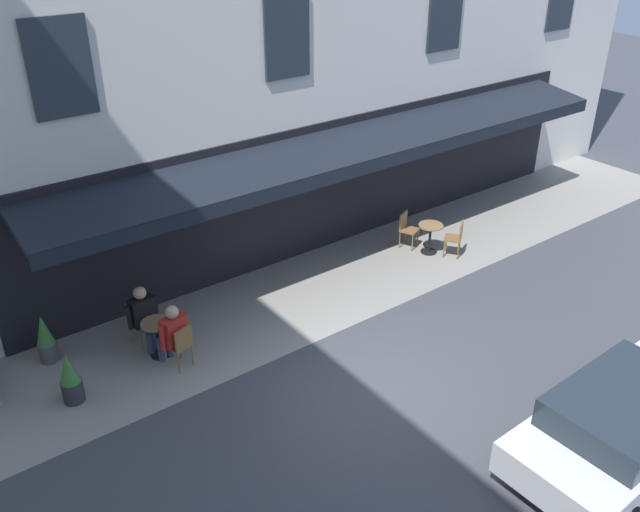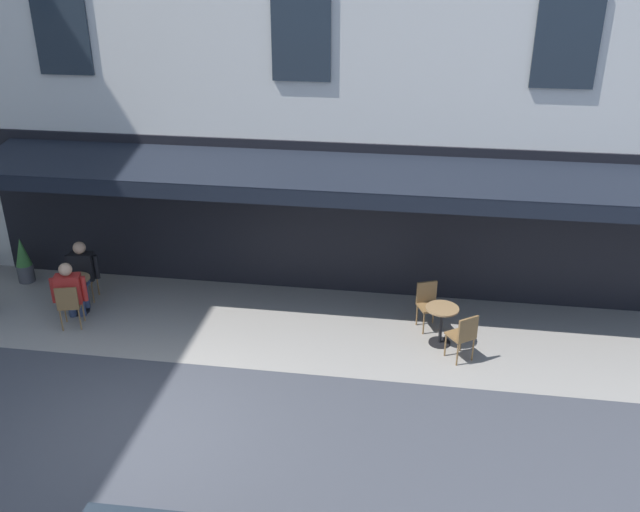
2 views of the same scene
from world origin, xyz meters
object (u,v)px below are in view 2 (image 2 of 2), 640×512
object	(u,v)px
cafe_chair_wicker_back_row	(86,273)
cafe_chair_wicker_facing_street	(428,301)
cafe_table_near_entrance	(76,290)
cafe_chair_wicker_near_door	(464,334)
cafe_chair_wicker_corner_right	(69,303)
cafe_table_mid_terrace	(441,320)
seated_companion_in_black	(82,271)
potted_plant_under_sign	(24,261)
seated_patron_in_red	(70,290)

from	to	relation	value
cafe_chair_wicker_back_row	cafe_chair_wicker_facing_street	xyz separation A→B (m)	(-6.95, 0.16, 0.00)
cafe_table_near_entrance	cafe_chair_wicker_near_door	world-z (taller)	cafe_chair_wicker_near_door
cafe_chair_wicker_corner_right	cafe_chair_wicker_back_row	size ratio (longest dim) A/B	1.00
cafe_table_mid_terrace	seated_companion_in_black	size ratio (longest dim) A/B	0.57
potted_plant_under_sign	seated_companion_in_black	bearing A→B (deg)	157.99
cafe_chair_wicker_facing_street	potted_plant_under_sign	size ratio (longest dim) A/B	0.90
cafe_chair_wicker_corner_right	cafe_chair_wicker_back_row	world-z (taller)	same
cafe_table_near_entrance	potted_plant_under_sign	world-z (taller)	potted_plant_under_sign
seated_companion_in_black	cafe_chair_wicker_near_door	bearing A→B (deg)	172.16
cafe_chair_wicker_near_door	cafe_chair_wicker_facing_street	bearing A→B (deg)	-60.57
cafe_chair_wicker_facing_street	seated_companion_in_black	world-z (taller)	seated_companion_in_black
cafe_table_mid_terrace	seated_patron_in_red	xyz separation A→B (m)	(6.99, 0.29, 0.21)
cafe_table_near_entrance	potted_plant_under_sign	xyz separation A→B (m)	(1.76, -1.10, 0.00)
cafe_chair_wicker_corner_right	potted_plant_under_sign	xyz separation A→B (m)	(1.94, -1.71, -0.06)
seated_patron_in_red	cafe_table_near_entrance	bearing A→B (deg)	-74.04
cafe_chair_wicker_back_row	cafe_chair_wicker_facing_street	bearing A→B (deg)	178.70
cafe_chair_wicker_corner_right	cafe_chair_wicker_near_door	xyz separation A→B (m)	(-7.30, 0.02, 0.00)
seated_companion_in_black	potted_plant_under_sign	bearing A→B (deg)	-22.01
cafe_chair_wicker_back_row	cafe_table_mid_terrace	world-z (taller)	cafe_chair_wicker_back_row
cafe_table_near_entrance	cafe_chair_wicker_corner_right	xyz separation A→B (m)	(-0.17, 0.61, 0.06)
cafe_chair_wicker_facing_street	seated_companion_in_black	size ratio (longest dim) A/B	0.70
cafe_chair_wicker_near_door	cafe_chair_wicker_back_row	bearing A→B (deg)	-9.39
cafe_chair_wicker_back_row	seated_companion_in_black	world-z (taller)	seated_companion_in_black
cafe_chair_wicker_corner_right	seated_companion_in_black	bearing A→B (deg)	-77.26
cafe_table_near_entrance	cafe_chair_wicker_back_row	size ratio (longest dim) A/B	0.82
seated_patron_in_red	cafe_chair_wicker_facing_street	bearing A→B (deg)	-172.66
cafe_chair_wicker_corner_right	cafe_chair_wicker_near_door	bearing A→B (deg)	179.86
seated_companion_in_black	potted_plant_under_sign	distance (m)	1.85
cafe_chair_wicker_near_door	seated_patron_in_red	bearing A→B (deg)	-1.75
cafe_chair_wicker_near_door	potted_plant_under_sign	world-z (taller)	potted_plant_under_sign
cafe_chair_wicker_back_row	cafe_table_mid_terrace	size ratio (longest dim) A/B	1.21
cafe_chair_wicker_corner_right	cafe_table_mid_terrace	world-z (taller)	cafe_chair_wicker_corner_right
cafe_table_near_entrance	seated_patron_in_red	bearing A→B (deg)	105.96
cafe_chair_wicker_corner_right	cafe_chair_wicker_near_door	world-z (taller)	same
cafe_chair_wicker_back_row	cafe_chair_wicker_facing_street	distance (m)	6.95
cafe_table_near_entrance	seated_companion_in_black	xyz separation A→B (m)	(0.06, -0.41, 0.21)
cafe_chair_wicker_corner_right	cafe_chair_wicker_facing_street	bearing A→B (deg)	-170.86
cafe_chair_wicker_near_door	potted_plant_under_sign	xyz separation A→B (m)	(9.24, -1.73, -0.06)
cafe_chair_wicker_corner_right	cafe_chair_wicker_back_row	bearing A→B (deg)	-78.09
cafe_chair_wicker_back_row	cafe_chair_wicker_near_door	distance (m)	7.67
cafe_chair_wicker_back_row	cafe_chair_wicker_corner_right	bearing A→B (deg)	101.91
cafe_chair_wicker_corner_right	cafe_table_mid_terrace	xyz separation A→B (m)	(-6.93, -0.49, -0.06)
seated_patron_in_red	cafe_chair_wicker_back_row	bearing A→B (deg)	-78.92
seated_patron_in_red	seated_companion_in_black	xyz separation A→B (m)	(0.17, -0.81, 0.00)
cafe_table_mid_terrace	cafe_table_near_entrance	bearing A→B (deg)	-0.92
seated_patron_in_red	cafe_table_mid_terrace	bearing A→B (deg)	-177.65
cafe_chair_wicker_corner_right	potted_plant_under_sign	distance (m)	2.58
cafe_chair_wicker_corner_right	cafe_table_mid_terrace	size ratio (longest dim) A/B	1.21
cafe_chair_wicker_corner_right	cafe_chair_wicker_near_door	distance (m)	7.30
seated_companion_in_black	cafe_table_near_entrance	bearing A→B (deg)	97.86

